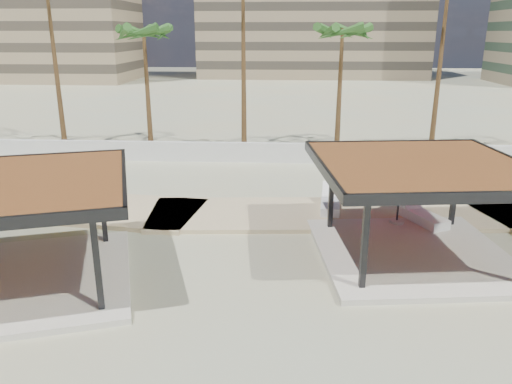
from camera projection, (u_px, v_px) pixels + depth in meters
ground at (294, 297)px, 14.79m from camera, size 200.00×200.00×0.00m
promenade at (337, 209)px, 21.95m from camera, size 44.45×7.97×0.24m
boundary_wall at (290, 153)px, 29.81m from camera, size 56.00×0.30×1.20m
pavilion_central at (418, 201)px, 16.88m from camera, size 7.48×7.48×3.43m
pavilion_west at (15, 224)px, 14.93m from camera, size 8.41×8.41×3.39m
umbrella_b at (55, 164)px, 20.08m from camera, size 3.32×3.32×2.63m
umbrella_c at (402, 162)px, 19.24m from camera, size 4.17×4.17×2.95m
lounger_a at (31, 197)px, 22.58m from camera, size 0.99×2.29×0.84m
lounger_b at (330, 204)px, 21.61m from camera, size 0.99×2.44×0.90m
lounger_c at (422, 216)px, 20.13m from camera, size 1.72×2.54×0.92m
palm_c at (144, 37)px, 30.29m from camera, size 3.00×3.00×8.31m
palm_e at (342, 36)px, 29.89m from camera, size 3.00×3.00×8.36m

